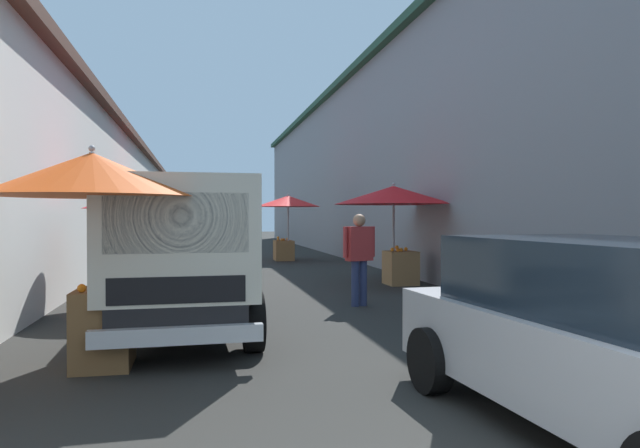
# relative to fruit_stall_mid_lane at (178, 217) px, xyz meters

# --- Properties ---
(ground) EXTENTS (90.00, 90.00, 0.00)m
(ground) POSITION_rel_fruit_stall_mid_lane_xyz_m (-4.41, -2.18, -1.58)
(ground) COLOR #282826
(building_right_concrete) EXTENTS (49.80, 7.50, 6.93)m
(building_right_concrete) POSITION_rel_fruit_stall_mid_lane_xyz_m (-2.16, -9.64, 1.90)
(building_right_concrete) COLOR gray
(building_right_concrete) RESTS_ON ground
(fruit_stall_mid_lane) EXTENTS (2.36, 2.36, 2.10)m
(fruit_stall_mid_lane) POSITION_rel_fruit_stall_mid_lane_xyz_m (0.00, 0.00, 0.00)
(fruit_stall_mid_lane) COLOR #9E9EA3
(fruit_stall_mid_lane) RESTS_ON ground
(fruit_stall_far_right) EXTENTS (2.43, 2.43, 2.23)m
(fruit_stall_far_right) POSITION_rel_fruit_stall_mid_lane_xyz_m (-9.10, 0.10, 0.13)
(fruit_stall_far_right) COLOR #9E9EA3
(fruit_stall_far_right) RESTS_ON ground
(fruit_stall_near_left) EXTENTS (2.34, 2.34, 2.44)m
(fruit_stall_near_left) POSITION_rel_fruit_stall_mid_lane_xyz_m (0.98, -3.85, 0.29)
(fruit_stall_near_left) COLOR #9E9EA3
(fruit_stall_near_left) RESTS_ON ground
(fruit_stall_near_right) EXTENTS (2.81, 2.81, 2.41)m
(fruit_stall_near_right) POSITION_rel_fruit_stall_mid_lane_xyz_m (-6.92, -5.20, 0.35)
(fruit_stall_near_right) COLOR #9E9EA3
(fruit_stall_near_right) RESTS_ON ground
(fruit_stall_far_left) EXTENTS (2.17, 2.17, 2.37)m
(fruit_stall_far_left) POSITION_rel_fruit_stall_mid_lane_xyz_m (-13.44, 0.40, 0.24)
(fruit_stall_far_left) COLOR #9E9EA3
(fruit_stall_far_left) RESTS_ON ground
(hatchback_car) EXTENTS (4.01, 2.13, 1.45)m
(hatchback_car) POSITION_rel_fruit_stall_mid_lane_xyz_m (-16.16, -3.71, -0.84)
(hatchback_car) COLOR #ADAFB5
(hatchback_car) RESTS_ON ground
(delivery_truck) EXTENTS (4.97, 2.08, 2.08)m
(delivery_truck) POSITION_rel_fruit_stall_mid_lane_xyz_m (-12.32, -0.43, -0.54)
(delivery_truck) COLOR black
(delivery_truck) RESTS_ON ground
(vendor_by_crates) EXTENTS (0.32, 0.64, 1.66)m
(vendor_by_crates) POSITION_rel_fruit_stall_mid_lane_xyz_m (-9.85, -3.52, -0.61)
(vendor_by_crates) COLOR navy
(vendor_by_crates) RESTS_ON ground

